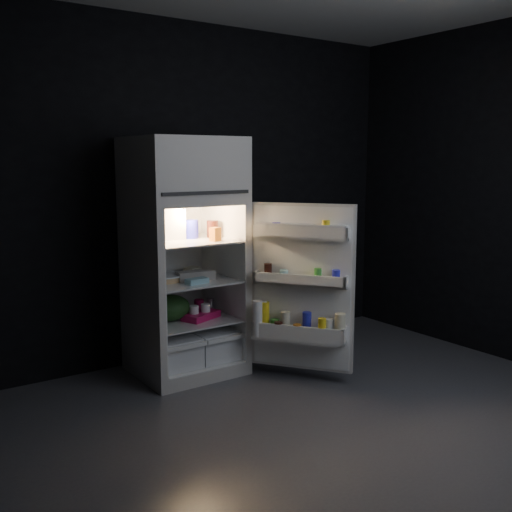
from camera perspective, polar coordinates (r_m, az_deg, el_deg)
floor at (r=3.90m, az=6.62°, el=-15.37°), size 4.00×3.40×0.00m
wall_back at (r=4.96m, az=-6.22°, el=6.03°), size 4.00×0.00×2.70m
refrigerator at (r=4.53m, az=-7.00°, el=0.71°), size 0.76×0.71×1.78m
fridge_door at (r=4.35m, az=4.28°, el=-3.28°), size 0.58×0.69×1.22m
milk_jug at (r=4.52m, az=-7.98°, el=3.10°), size 0.18×0.18×0.24m
mayo_jar at (r=4.56m, az=-6.14°, el=2.55°), size 0.12×0.12×0.14m
jam_jar at (r=4.60m, az=-4.17°, el=2.59°), size 0.12×0.12×0.13m
amber_bottle at (r=4.41m, az=-10.20°, el=2.77°), size 0.11×0.11×0.22m
small_carton at (r=4.40m, az=-3.90°, el=2.08°), size 0.09×0.08×0.10m
egg_carton at (r=4.49m, az=-5.78°, el=-1.86°), size 0.30×0.14×0.07m
pie at (r=4.50m, az=-8.81°, el=-2.11°), size 0.29×0.29×0.04m
flat_package at (r=4.36m, az=-5.64°, el=-2.39°), size 0.17×0.10×0.04m
wrapped_pkg at (r=4.76m, az=-6.08°, el=-1.36°), size 0.13×0.12×0.05m
produce_bag at (r=4.52m, az=-8.23°, el=-4.92°), size 0.34×0.30×0.20m
yogurt_tray at (r=4.56m, az=-5.25°, el=-5.67°), size 0.33×0.25×0.05m
small_can_red at (r=4.80m, az=-5.45°, el=-4.68°), size 0.08×0.08×0.09m
small_can_silver at (r=4.83m, az=-4.38°, el=-4.59°), size 0.07×0.07×0.09m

